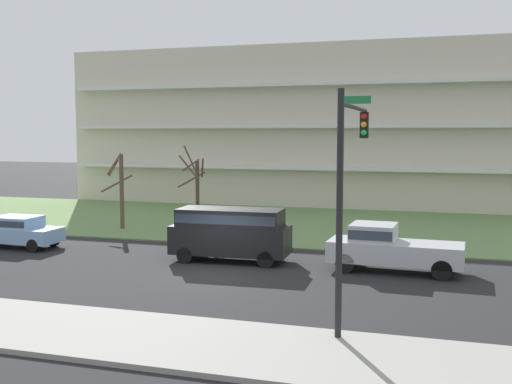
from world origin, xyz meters
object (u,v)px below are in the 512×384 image
object	(u,v)px
sedan_blue_near_left	(17,230)
van_black_center_left	(230,230)
pickup_silver_center_right	(389,247)
tree_left	(196,191)
tree_far_left	(121,188)
traffic_signal_mast	(350,167)

from	to	relation	value
sedan_blue_near_left	van_black_center_left	xyz separation A→B (m)	(11.27, -0.00, 0.52)
sedan_blue_near_left	van_black_center_left	size ratio (longest dim) A/B	0.83
pickup_silver_center_right	tree_left	bearing A→B (deg)	-23.98
tree_far_left	sedan_blue_near_left	size ratio (longest dim) A/B	1.02
van_black_center_left	pickup_silver_center_right	world-z (taller)	van_black_center_left
pickup_silver_center_right	traffic_signal_mast	world-z (taller)	traffic_signal_mast
tree_far_left	pickup_silver_center_right	size ratio (longest dim) A/B	0.82
pickup_silver_center_right	traffic_signal_mast	bearing A→B (deg)	87.93
sedan_blue_near_left	traffic_signal_mast	world-z (taller)	traffic_signal_mast
van_black_center_left	pickup_silver_center_right	bearing A→B (deg)	177.90
tree_far_left	pickup_silver_center_right	world-z (taller)	tree_far_left
sedan_blue_near_left	traffic_signal_mast	distance (m)	19.39
sedan_blue_near_left	traffic_signal_mast	bearing A→B (deg)	157.38
sedan_blue_near_left	pickup_silver_center_right	distance (m)	18.18
tree_left	van_black_center_left	size ratio (longest dim) A/B	0.95
tree_left	traffic_signal_mast	world-z (taller)	traffic_signal_mast
van_black_center_left	pickup_silver_center_right	size ratio (longest dim) A/B	0.96
tree_far_left	van_black_center_left	bearing A→B (deg)	-35.80
tree_left	sedan_blue_near_left	world-z (taller)	tree_left
van_black_center_left	pickup_silver_center_right	xyz separation A→B (m)	(6.91, 0.01, -0.38)
sedan_blue_near_left	tree_left	bearing A→B (deg)	-143.35
tree_far_left	traffic_signal_mast	distance (m)	20.91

